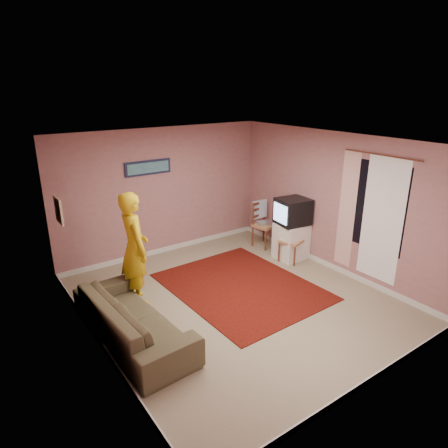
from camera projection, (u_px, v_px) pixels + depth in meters
ground at (235, 300)px, 6.62m from camera, size 5.00×5.00×0.00m
wall_back at (163, 192)px, 8.11m from camera, size 4.50×0.02×2.60m
wall_front at (376, 291)px, 4.25m from camera, size 4.50×0.02×2.60m
wall_left at (91, 262)px, 4.96m from camera, size 0.02×5.00×2.60m
wall_right at (333, 203)px, 7.40m from camera, size 0.02×5.00×2.60m
ceiling at (237, 142)px, 5.75m from camera, size 4.50×5.00×0.02m
baseboard_back at (166, 249)px, 8.52m from camera, size 4.50×0.02×0.10m
baseboard_front at (362, 385)px, 4.68m from camera, size 4.50×0.02×0.10m
baseboard_left at (102, 346)px, 5.39m from camera, size 0.02×5.00×0.10m
baseboard_right at (327, 264)px, 7.81m from camera, size 0.02×5.00×0.10m
window at (376, 207)px, 6.65m from camera, size 0.01×1.10×1.50m
curtain_sheer at (382, 221)px, 6.60m from camera, size 0.01×0.75×2.10m
curtain_floral at (347, 210)px, 7.13m from camera, size 0.01×0.35×2.10m
curtain_rod at (381, 155)px, 6.34m from camera, size 0.02×1.40×0.02m
picture_back at (148, 168)px, 7.74m from camera, size 0.95×0.04×0.28m
picture_left at (59, 210)px, 6.13m from camera, size 0.04×0.38×0.42m
area_rug at (241, 286)px, 7.05m from camera, size 2.26×2.80×0.01m
tv_cabinet at (291, 241)px, 8.11m from camera, size 0.58×0.53×0.74m
crt_tv at (293, 211)px, 7.90m from camera, size 0.67×0.61×0.52m
chair_a at (265, 220)px, 8.63m from camera, size 0.52×0.50×0.54m
dvd_player at (265, 223)px, 8.65m from camera, size 0.41×0.34×0.06m
blue_throw at (260, 209)px, 8.71m from camera, size 0.38×0.05×0.40m
chair_b at (292, 236)px, 7.89m from camera, size 0.49×0.51×0.49m
game_console at (291, 239)px, 7.91m from camera, size 0.23×0.19×0.04m
sofa at (133, 319)px, 5.50m from camera, size 1.00×2.27×0.65m
person at (135, 249)px, 6.31m from camera, size 0.50×0.71×1.86m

